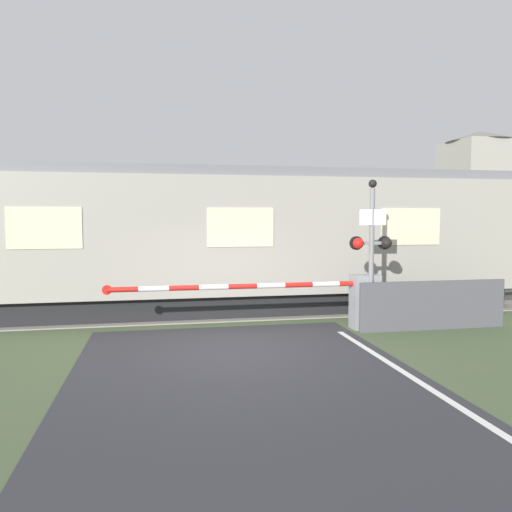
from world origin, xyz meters
name	(u,v)px	position (x,y,z in m)	size (l,w,h in m)	color
ground_plane	(232,351)	(0.00, 0.00, 0.00)	(80.00, 80.00, 0.00)	#475638
track_bed	(210,310)	(0.00, 4.14, 0.02)	(36.00, 3.20, 0.13)	gray
train	(231,239)	(0.59, 4.14, 1.92)	(15.98, 3.10, 3.75)	black
crossing_barrier	(344,299)	(2.72, 1.30, 0.69)	(5.99, 0.44, 1.22)	gray
signal_post	(372,245)	(3.25, 1.07, 1.90)	(0.96, 0.26, 3.33)	gray
distant_building	(479,190)	(23.22, 25.93, 4.65)	(5.26, 5.26, 9.16)	#9E998E
roadside_fence	(433,305)	(4.67, 0.90, 0.55)	(3.49, 0.06, 1.10)	#4C4C51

